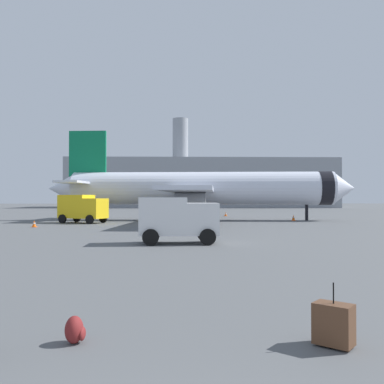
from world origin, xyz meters
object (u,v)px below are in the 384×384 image
Objects in this scene: rolling_suitcase at (334,324)px; service_truck at (82,207)px; safety_cone_near at (34,224)px; safety_cone_outer at (218,216)px; cargo_van at (178,218)px; safety_cone_far at (226,214)px; airplane_at_gate at (200,189)px; safety_cone_mid at (293,218)px; traveller_backpack at (75,330)px.

service_truck is at bearing 109.02° from rolling_suitcase.
safety_cone_outer is at bearing 40.96° from safety_cone_near.
cargo_van is 7.44× the size of safety_cone_near.
safety_cone_far is (19.35, 22.56, -0.00)m from safety_cone_near.
airplane_at_gate is 11.19m from safety_cone_mid.
cargo_van is at bearing -47.43° from safety_cone_near.
safety_cone_outer is at bearing 80.48° from cargo_van.
cargo_van is 16.55m from traveller_backpack.
cargo_van is (9.91, -20.05, -0.16)m from service_truck.
cargo_van reaches higher than safety_cone_near.
safety_cone_far is 53.24m from rolling_suitcase.
traveller_backpack is (-6.60, -45.51, -0.08)m from safety_cone_outer.
service_truck is 8.01× the size of safety_cone_mid.
cargo_van is at bearing -63.71° from service_truck.
airplane_at_gate is at bearing 84.49° from cargo_van.
rolling_suitcase is (-2.11, -45.81, 0.07)m from safety_cone_outer.
safety_cone_far is 0.54× the size of rolling_suitcase.
safety_cone_near is (-15.15, -11.46, -3.36)m from airplane_at_gate.
cargo_van is at bearing -100.34° from safety_cone_far.
service_truck is (-12.35, -5.25, -2.05)m from airplane_at_gate.
airplane_at_gate is at bearing 37.10° from safety_cone_near.
service_truck is 37.39m from traveller_backpack.
cargo_van reaches higher than safety_cone_mid.
rolling_suitcase is (0.33, -42.00, -3.27)m from airplane_at_gate.
safety_cone_outer is (2.44, 3.81, -3.34)m from airplane_at_gate.
service_truck is 8.86× the size of safety_cone_near.
airplane_at_gate is 60.23× the size of safety_cone_far.
safety_cone_near is 32.18m from traveller_backpack.
safety_cone_mid is 42.00m from rolling_suitcase.
airplane_at_gate is 55.78× the size of safety_cone_outer.
safety_cone_mid is at bearing -6.89° from airplane_at_gate.
safety_cone_outer is (4.88, 29.10, -1.13)m from cargo_van.
safety_cone_far is at bearing 44.65° from service_truck.
airplane_at_gate is 42.13m from rolling_suitcase.
rolling_suitcase is (2.76, -16.71, -1.06)m from cargo_van.
cargo_van is at bearing -95.51° from airplane_at_gate.
service_truck is at bearing -135.35° from safety_cone_far.
rolling_suitcase is at bearing -3.78° from traveller_backpack.
service_truck reaches higher than cargo_van.
rolling_suitcase is (-3.88, -53.10, 0.10)m from safety_cone_far.
airplane_at_gate is 74.52× the size of traveller_backpack.
safety_cone_outer is 1.34× the size of traveller_backpack.
safety_cone_near is 0.54× the size of rolling_suitcase.
safety_cone_mid reaches higher than safety_cone_outer.
service_truck reaches higher than traveller_backpack.
rolling_suitcase reaches higher than safety_cone_far.
cargo_van is at bearing -118.51° from safety_cone_mid.
safety_cone_far is at bearing 85.83° from rolling_suitcase.
airplane_at_gate is 12.33m from safety_cone_far.
rolling_suitcase is 4.50m from traveller_backpack.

